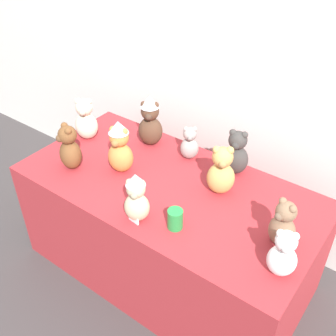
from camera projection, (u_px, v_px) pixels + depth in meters
The scene contains 15 objects.
ground_plane at pixel (145, 292), 2.63m from camera, with size 10.00×10.00×0.00m, color #3D3838.
wall_back at pixel (236, 55), 2.48m from camera, with size 7.00×0.08×2.60m, color silver.
display_table at pixel (168, 230), 2.58m from camera, with size 1.78×0.89×0.73m, color maroon.
teddy_bear_cocoa at pixel (150, 121), 2.61m from camera, with size 0.20×0.19×0.35m.
teddy_bear_mocha at pixel (283, 225), 1.92m from camera, with size 0.17×0.16×0.27m.
teddy_bear_ash at pixel (190, 144), 2.52m from camera, with size 0.15×0.14×0.22m.
teddy_bear_honey at pixel (221, 172), 2.23m from camera, with size 0.20×0.19×0.30m.
teddy_bear_sand at pixel (136, 198), 2.05m from camera, with size 0.17×0.16×0.29m.
teddy_bear_snow at pixel (283, 255), 1.77m from camera, with size 0.16×0.15×0.26m.
teddy_bear_charcoal at pixel (236, 154), 2.38m from camera, with size 0.17×0.16×0.29m.
teddy_bear_chestnut at pixel (69, 148), 2.42m from camera, with size 0.19×0.18×0.30m.
teddy_bear_cream at pixel (86, 120), 2.69m from camera, with size 0.20×0.19×0.30m.
teddy_bear_ginger at pixel (120, 147), 2.38m from camera, with size 0.18×0.17×0.34m.
party_cup_green at pixel (175, 219), 2.05m from camera, with size 0.08×0.08×0.11m, color #238C3D.
name_card_front_left at pixel (134, 218), 2.10m from camera, with size 0.07×0.01×0.05m, color white.
Camera 1 is at (1.09, -1.23, 2.21)m, focal length 43.42 mm.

